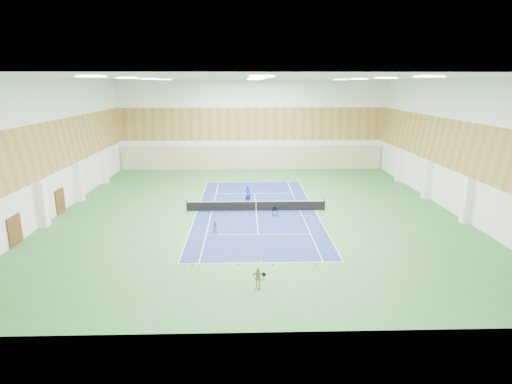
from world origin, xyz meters
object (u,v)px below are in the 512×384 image
(coach, at_px, (248,195))
(child_court, at_px, (216,228))
(ball_cart, at_px, (275,212))
(tennis_net, at_px, (256,205))
(child_apron, at_px, (258,278))

(coach, distance_m, child_court, 9.38)
(coach, height_order, ball_cart, coach)
(child_court, height_order, ball_cart, child_court)
(tennis_net, relative_size, coach, 7.47)
(child_apron, xyz_separation_m, ball_cart, (1.97, 13.81, -0.23))
(tennis_net, relative_size, child_court, 11.48)
(coach, bearing_deg, tennis_net, 128.25)
(tennis_net, distance_m, child_apron, 15.45)
(coach, relative_size, child_apron, 1.34)
(coach, height_order, child_apron, coach)
(coach, relative_size, ball_cart, 2.10)
(tennis_net, distance_m, ball_cart, 2.31)
(tennis_net, distance_m, coach, 2.81)
(child_apron, bearing_deg, tennis_net, 97.72)
(coach, bearing_deg, ball_cart, 141.67)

